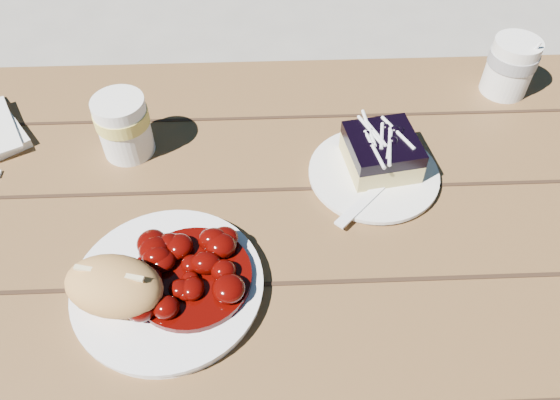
{
  "coord_description": "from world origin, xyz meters",
  "views": [
    {
      "loc": [
        -0.18,
        -0.45,
        1.34
      ],
      "look_at": [
        -0.17,
        0.01,
        0.81
      ],
      "focal_mm": 35.0,
      "sensor_mm": 36.0,
      "label": 1
    }
  ],
  "objects_px": {
    "picnic_table": "(385,292)",
    "main_plate": "(169,287)",
    "coffee_cup": "(510,67)",
    "bread_roll": "(114,286)",
    "dessert_plate": "(373,174)",
    "second_cup": "(124,126)",
    "blueberry_cake": "(381,152)"
  },
  "relations": [
    {
      "from": "picnic_table",
      "to": "coffee_cup",
      "type": "distance_m",
      "value": 0.43
    },
    {
      "from": "bread_roll",
      "to": "second_cup",
      "type": "distance_m",
      "value": 0.28
    },
    {
      "from": "bread_roll",
      "to": "picnic_table",
      "type": "bearing_deg",
      "value": 16.06
    },
    {
      "from": "picnic_table",
      "to": "main_plate",
      "type": "bearing_deg",
      "value": -164.66
    },
    {
      "from": "picnic_table",
      "to": "bread_roll",
      "type": "distance_m",
      "value": 0.43
    },
    {
      "from": "bread_roll",
      "to": "coffee_cup",
      "type": "xyz_separation_m",
      "value": [
        0.59,
        0.4,
        0.0
      ]
    },
    {
      "from": "picnic_table",
      "to": "bread_roll",
      "type": "bearing_deg",
      "value": -163.94
    },
    {
      "from": "main_plate",
      "to": "second_cup",
      "type": "xyz_separation_m",
      "value": [
        -0.08,
        0.26,
        0.04
      ]
    },
    {
      "from": "blueberry_cake",
      "to": "coffee_cup",
      "type": "xyz_separation_m",
      "value": [
        0.24,
        0.18,
        0.01
      ]
    },
    {
      "from": "coffee_cup",
      "to": "dessert_plate",
      "type": "bearing_deg",
      "value": -142.12
    },
    {
      "from": "blueberry_cake",
      "to": "second_cup",
      "type": "height_order",
      "value": "second_cup"
    },
    {
      "from": "main_plate",
      "to": "second_cup",
      "type": "height_order",
      "value": "second_cup"
    },
    {
      "from": "picnic_table",
      "to": "main_plate",
      "type": "xyz_separation_m",
      "value": [
        -0.31,
        -0.08,
        0.17
      ]
    },
    {
      "from": "blueberry_cake",
      "to": "picnic_table",
      "type": "bearing_deg",
      "value": -92.25
    },
    {
      "from": "second_cup",
      "to": "coffee_cup",
      "type": "bearing_deg",
      "value": 11.4
    },
    {
      "from": "blueberry_cake",
      "to": "dessert_plate",
      "type": "bearing_deg",
      "value": -132.95
    },
    {
      "from": "main_plate",
      "to": "coffee_cup",
      "type": "relative_size",
      "value": 2.38
    },
    {
      "from": "bread_roll",
      "to": "blueberry_cake",
      "type": "relative_size",
      "value": 1.05
    },
    {
      "from": "picnic_table",
      "to": "blueberry_cake",
      "type": "relative_size",
      "value": 17.88
    },
    {
      "from": "dessert_plate",
      "to": "blueberry_cake",
      "type": "bearing_deg",
      "value": 56.31
    },
    {
      "from": "dessert_plate",
      "to": "coffee_cup",
      "type": "distance_m",
      "value": 0.33
    },
    {
      "from": "coffee_cup",
      "to": "second_cup",
      "type": "height_order",
      "value": "same"
    },
    {
      "from": "picnic_table",
      "to": "coffee_cup",
      "type": "bearing_deg",
      "value": 52.35
    },
    {
      "from": "main_plate",
      "to": "blueberry_cake",
      "type": "relative_size",
      "value": 2.05
    },
    {
      "from": "bread_roll",
      "to": "second_cup",
      "type": "xyz_separation_m",
      "value": [
        -0.03,
        0.28,
        0.0
      ]
    },
    {
      "from": "coffee_cup",
      "to": "bread_roll",
      "type": "bearing_deg",
      "value": -145.81
    },
    {
      "from": "dessert_plate",
      "to": "second_cup",
      "type": "distance_m",
      "value": 0.38
    },
    {
      "from": "coffee_cup",
      "to": "blueberry_cake",
      "type": "bearing_deg",
      "value": -143.19
    },
    {
      "from": "bread_roll",
      "to": "dessert_plate",
      "type": "bearing_deg",
      "value": 31.19
    },
    {
      "from": "picnic_table",
      "to": "bread_roll",
      "type": "height_order",
      "value": "bread_roll"
    },
    {
      "from": "picnic_table",
      "to": "second_cup",
      "type": "xyz_separation_m",
      "value": [
        -0.39,
        0.17,
        0.21
      ]
    },
    {
      "from": "coffee_cup",
      "to": "picnic_table",
      "type": "bearing_deg",
      "value": -127.65
    }
  ]
}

